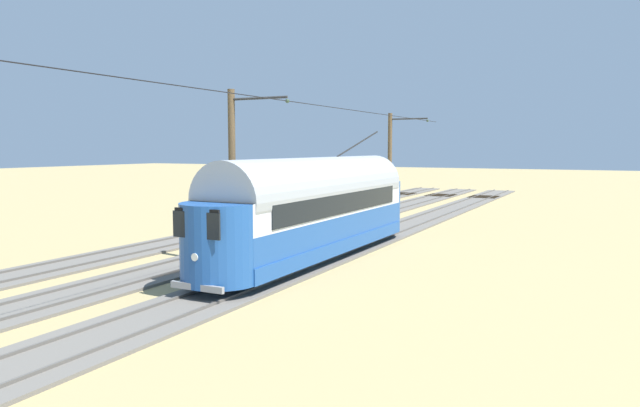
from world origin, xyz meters
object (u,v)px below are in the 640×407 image
Objects in this scene: catenary_pole_foreground at (391,163)px; track_end_bumper at (360,212)px; catenary_pole_mid_near at (234,174)px; vintage_streetcar at (316,207)px.

track_end_bumper is (1.62, 1.41, -3.25)m from catenary_pole_foreground.
catenary_pole_foreground is 1.00× the size of catenary_pole_mid_near.
catenary_pole_foreground is at bearing -80.99° from vintage_streetcar.
vintage_streetcar is 2.26× the size of catenary_pole_mid_near.
vintage_streetcar is 2.26× the size of catenary_pole_foreground.
track_end_bumper is (1.62, -16.57, -3.25)m from catenary_pole_mid_near.
track_end_bumper is (4.10, -14.22, -1.85)m from vintage_streetcar.
catenary_pole_foreground is at bearing -139.04° from track_end_bumper.
vintage_streetcar is at bearing 99.01° from catenary_pole_foreground.
vintage_streetcar is 14.91m from track_end_bumper.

